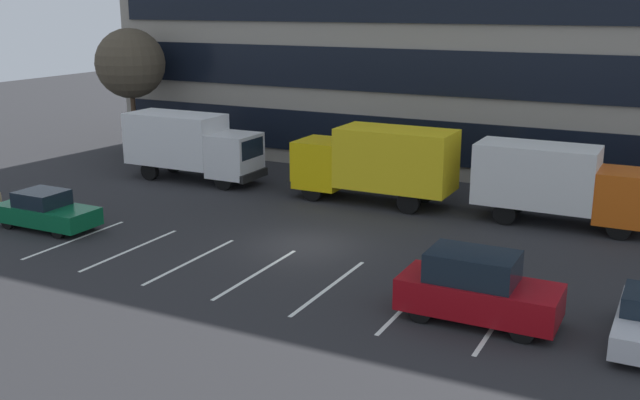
# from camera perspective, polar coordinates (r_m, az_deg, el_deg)

# --- Properties ---
(ground_plane) EXTENTS (120.00, 120.00, 0.00)m
(ground_plane) POSITION_cam_1_polar(r_m,az_deg,el_deg) (28.75, -1.18, -3.46)
(ground_plane) COLOR #262628
(office_building) EXTENTS (39.67, 10.49, 18.00)m
(office_building) POSITION_cam_1_polar(r_m,az_deg,el_deg) (43.92, 10.23, 14.63)
(office_building) COLOR gray
(office_building) RESTS_ON ground_plane
(lot_markings) EXTENTS (16.94, 5.40, 0.01)m
(lot_markings) POSITION_cam_1_polar(r_m,az_deg,el_deg) (25.89, -4.86, -5.63)
(lot_markings) COLOR silver
(lot_markings) RESTS_ON ground_plane
(box_truck_orange) EXTENTS (7.19, 2.38, 3.33)m
(box_truck_orange) POSITION_cam_1_polar(r_m,az_deg,el_deg) (32.43, 17.80, 1.39)
(box_truck_orange) COLOR #D85914
(box_truck_orange) RESTS_ON ground_plane
(box_truck_white) EXTENTS (7.44, 2.46, 3.45)m
(box_truck_white) POSITION_cam_1_polar(r_m,az_deg,el_deg) (39.36, -9.89, 4.29)
(box_truck_white) COLOR white
(box_truck_white) RESTS_ON ground_plane
(box_truck_yellow_all) EXTENTS (7.65, 2.53, 3.55)m
(box_truck_yellow_all) POSITION_cam_1_polar(r_m,az_deg,el_deg) (34.36, 4.33, 3.02)
(box_truck_yellow_all) COLOR yellow
(box_truck_yellow_all) RESTS_ON ground_plane
(sedan_forest) EXTENTS (4.40, 1.84, 1.58)m
(sedan_forest) POSITION_cam_1_polar(r_m,az_deg,el_deg) (32.65, -20.29, -0.79)
(sedan_forest) COLOR #0C5933
(sedan_forest) RESTS_ON ground_plane
(suv_maroon) EXTENTS (4.63, 1.96, 2.09)m
(suv_maroon) POSITION_cam_1_polar(r_m,az_deg,el_deg) (22.26, 11.96, -6.65)
(suv_maroon) COLOR maroon
(suv_maroon) RESTS_ON ground_plane
(bare_tree) EXTENTS (4.07, 4.07, 7.64)m
(bare_tree) POSITION_cam_1_polar(r_m,az_deg,el_deg) (45.58, -14.35, 10.11)
(bare_tree) COLOR #473323
(bare_tree) RESTS_ON ground_plane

